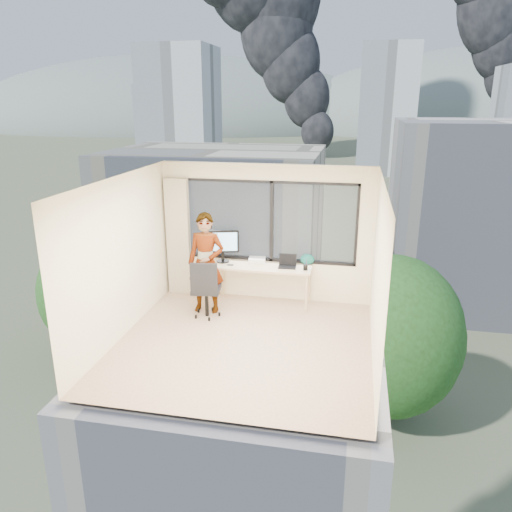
% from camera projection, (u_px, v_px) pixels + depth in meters
% --- Properties ---
extents(floor, '(4.00, 4.00, 0.01)m').
position_uv_depth(floor, '(244.00, 343.00, 7.85)').
color(floor, tan).
rests_on(floor, ground).
extents(ceiling, '(4.00, 4.00, 0.01)m').
position_uv_depth(ceiling, '(242.00, 181.00, 7.06)').
color(ceiling, white).
rests_on(ceiling, ground).
extents(wall_front, '(4.00, 0.01, 2.60)m').
position_uv_depth(wall_front, '(204.00, 322.00, 5.59)').
color(wall_front, '#F7DFBE').
rests_on(wall_front, ground).
extents(wall_left, '(0.01, 4.00, 2.60)m').
position_uv_depth(wall_left, '(121.00, 258.00, 7.83)').
color(wall_left, '#F7DFBE').
rests_on(wall_left, ground).
extents(wall_right, '(0.01, 4.00, 2.60)m').
position_uv_depth(wall_right, '(378.00, 275.00, 7.08)').
color(wall_right, '#F7DFBE').
rests_on(wall_right, ground).
extents(window_wall, '(3.30, 0.16, 1.55)m').
position_uv_depth(window_wall, '(269.00, 221.00, 9.25)').
color(window_wall, black).
rests_on(window_wall, ground).
extents(curtain, '(0.45, 0.14, 2.30)m').
position_uv_depth(curtain, '(178.00, 237.00, 9.58)').
color(curtain, beige).
rests_on(curtain, floor).
extents(desk, '(1.80, 0.60, 0.75)m').
position_uv_depth(desk, '(263.00, 285.00, 9.29)').
color(desk, '#CBB588').
rests_on(desk, floor).
extents(chair, '(0.62, 0.62, 1.09)m').
position_uv_depth(chair, '(206.00, 287.00, 8.69)').
color(chair, black).
rests_on(chair, floor).
extents(person, '(0.67, 0.44, 1.83)m').
position_uv_depth(person, '(206.00, 263.00, 8.80)').
color(person, '#2D2D33').
rests_on(person, floor).
extents(monitor, '(0.64, 0.28, 0.62)m').
position_uv_depth(monitor, '(222.00, 246.00, 9.32)').
color(monitor, black).
rests_on(monitor, desk).
extents(game_console, '(0.34, 0.30, 0.08)m').
position_uv_depth(game_console, '(257.00, 260.00, 9.39)').
color(game_console, white).
rests_on(game_console, desk).
extents(laptop, '(0.33, 0.35, 0.21)m').
position_uv_depth(laptop, '(287.00, 262.00, 9.06)').
color(laptop, black).
rests_on(laptop, desk).
extents(cellphone, '(0.12, 0.06, 0.01)m').
position_uv_depth(cellphone, '(230.00, 265.00, 9.21)').
color(cellphone, black).
rests_on(cellphone, desk).
extents(pen_cup, '(0.10, 0.10, 0.10)m').
position_uv_depth(pen_cup, '(305.00, 267.00, 8.94)').
color(pen_cup, black).
rests_on(pen_cup, desk).
extents(handbag, '(0.29, 0.22, 0.20)m').
position_uv_depth(handbag, '(307.00, 259.00, 9.23)').
color(handbag, '#0E4F55').
rests_on(handbag, desk).
extents(exterior_ground, '(400.00, 400.00, 0.04)m').
position_uv_depth(exterior_ground, '(349.00, 172.00, 124.15)').
color(exterior_ground, '#515B3D').
rests_on(exterior_ground, ground).
extents(near_bldg_a, '(16.00, 12.00, 14.00)m').
position_uv_depth(near_bldg_a, '(218.00, 238.00, 39.69)').
color(near_bldg_a, beige).
rests_on(near_bldg_a, exterior_ground).
extents(near_bldg_b, '(14.00, 13.00, 16.00)m').
position_uv_depth(near_bldg_b, '(474.00, 215.00, 42.90)').
color(near_bldg_b, silver).
rests_on(near_bldg_b, exterior_ground).
extents(far_tower_a, '(14.00, 14.00, 28.00)m').
position_uv_depth(far_tower_a, '(181.00, 117.00, 103.12)').
color(far_tower_a, silver).
rests_on(far_tower_a, exterior_ground).
extents(far_tower_b, '(13.00, 13.00, 30.00)m').
position_uv_depth(far_tower_b, '(386.00, 110.00, 118.06)').
color(far_tower_b, silver).
rests_on(far_tower_b, exterior_ground).
extents(far_tower_d, '(16.00, 14.00, 22.00)m').
position_uv_depth(far_tower_d, '(166.00, 120.00, 160.07)').
color(far_tower_d, silver).
rests_on(far_tower_d, exterior_ground).
extents(hill_a, '(288.00, 216.00, 90.00)m').
position_uv_depth(hill_a, '(176.00, 126.00, 333.41)').
color(hill_a, slate).
rests_on(hill_a, exterior_ground).
extents(tree_a, '(7.00, 7.00, 8.00)m').
position_uv_depth(tree_a, '(92.00, 304.00, 34.45)').
color(tree_a, '#244717').
rests_on(tree_a, exterior_ground).
extents(tree_b, '(7.60, 7.60, 9.00)m').
position_uv_depth(tree_b, '(389.00, 353.00, 26.81)').
color(tree_b, '#244717').
rests_on(tree_b, exterior_ground).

